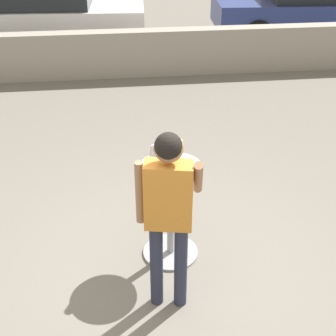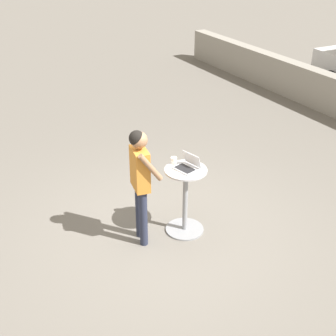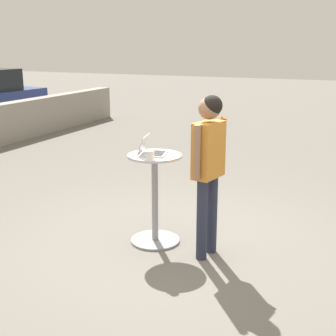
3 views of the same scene
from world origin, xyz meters
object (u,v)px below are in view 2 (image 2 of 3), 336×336
Objects in this scene: cafe_table at (185,199)px; standing_person at (140,174)px; laptop at (187,165)px; coffee_mug at (174,161)px.

standing_person is at bearing -98.90° from cafe_table.
laptop reaches higher than cafe_table.
standing_person is at bearing -78.17° from coffee_mug.
standing_person reaches higher than cafe_table.
standing_person reaches higher than laptop.
cafe_table is at bearing 81.10° from standing_person.
cafe_table is 0.57m from coffee_mug.
laptop is 0.21× the size of standing_person.
laptop is 0.67m from standing_person.
cafe_table is 8.31× the size of coffee_mug.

